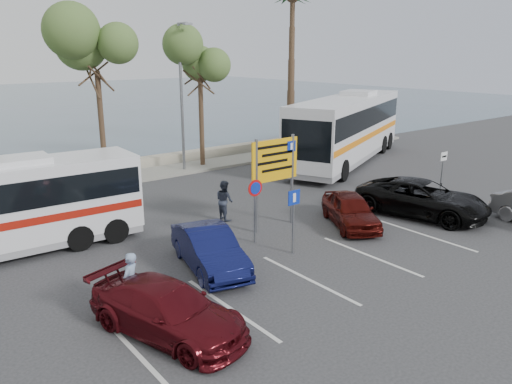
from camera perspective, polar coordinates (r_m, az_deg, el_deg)
ground at (r=16.91m, az=6.53°, el=-7.62°), size 120.00×120.00×0.00m
kerb_strip at (r=28.06m, az=-13.90°, el=1.70°), size 44.00×2.40×0.15m
seawall at (r=29.80m, az=-15.53°, el=2.84°), size 48.00×0.80×0.60m
tree_mid at (r=26.70m, az=-17.88°, el=15.00°), size 3.20×3.20×8.00m
tree_right at (r=29.38m, az=-6.46°, el=14.69°), size 3.20×3.20×7.40m
street_lamp_right at (r=28.27m, az=-8.47°, el=11.40°), size 0.45×1.15×8.01m
direction_sign at (r=19.04m, az=2.18°, el=2.86°), size 2.20×0.12×3.60m
sign_no_stop at (r=17.67m, az=-0.12°, el=-1.02°), size 0.60×0.08×2.35m
sign_parking at (r=16.79m, az=4.31°, el=-2.36°), size 0.50×0.07×2.25m
sign_taxi at (r=24.81m, az=20.53°, el=2.53°), size 0.50×0.07×2.20m
lane_markings at (r=15.53m, az=6.10°, el=-9.80°), size 12.02×4.20×0.01m
coach_bus_right at (r=31.49m, az=10.39°, el=6.94°), size 13.65×8.28×4.26m
car_blue at (r=15.92m, az=-5.36°, el=-6.51°), size 2.31×4.26×1.33m
car_maroon at (r=12.63m, az=-10.11°, el=-13.12°), size 3.00×4.70×1.27m
car_red at (r=20.05m, az=10.74°, el=-2.02°), size 3.21×4.07×1.30m
suv_black at (r=22.01m, az=18.47°, el=-0.69°), size 3.69×5.82×1.50m
pedestrian_near at (r=13.82m, az=-14.14°, el=-9.91°), size 0.70×0.66×1.62m
pedestrian_far at (r=20.38m, az=-3.62°, el=-0.95°), size 0.65×0.82×1.65m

